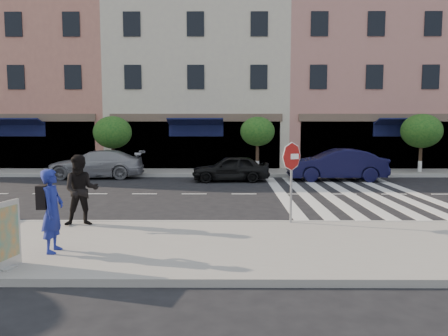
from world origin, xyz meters
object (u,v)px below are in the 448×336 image
(stop_sign, at_px, (292,163))
(poster_board, at_px, (4,237))
(car_far_left, at_px, (95,164))
(walker, at_px, (81,190))
(photographer, at_px, (53,211))
(car_far_mid, at_px, (231,168))
(car_far_right, at_px, (337,165))

(stop_sign, xyz_separation_m, poster_board, (-5.81, -3.83, -1.00))
(poster_board, xyz_separation_m, car_far_left, (-2.72, 14.60, -0.04))
(walker, bearing_deg, poster_board, -108.58)
(photographer, xyz_separation_m, car_far_left, (-3.17, 13.50, -0.31))
(stop_sign, bearing_deg, walker, 162.07)
(walker, distance_m, car_far_left, 11.50)
(walker, bearing_deg, car_far_left, 90.53)
(walker, distance_m, poster_board, 3.53)
(stop_sign, height_order, walker, stop_sign)
(poster_board, xyz_separation_m, car_far_mid, (4.26, 13.37, -0.12))
(poster_board, bearing_deg, car_far_left, 113.19)
(stop_sign, bearing_deg, car_far_left, 107.02)
(walker, xyz_separation_m, car_far_mid, (4.01, 9.87, -0.44))
(stop_sign, distance_m, car_far_mid, 9.73)
(photographer, relative_size, car_far_left, 0.35)
(photographer, relative_size, car_far_right, 0.37)
(walker, height_order, car_far_mid, walker)
(photographer, bearing_deg, walker, 3.67)
(car_far_mid, height_order, car_far_right, car_far_right)
(walker, bearing_deg, car_far_right, 33.41)
(photographer, xyz_separation_m, walker, (-0.20, 2.40, 0.06))
(stop_sign, distance_m, walker, 5.60)
(stop_sign, distance_m, photographer, 6.05)
(poster_board, bearing_deg, photographer, 80.28)
(poster_board, relative_size, car_far_left, 0.25)
(photographer, distance_m, poster_board, 1.22)
(car_far_right, bearing_deg, poster_board, -33.38)
(stop_sign, bearing_deg, photographer, -174.35)
(stop_sign, xyz_separation_m, car_far_mid, (-1.55, 9.54, -1.12))
(poster_board, bearing_deg, car_far_mid, 84.97)
(walker, relative_size, car_far_right, 0.39)
(car_far_mid, bearing_deg, car_far_right, 91.46)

